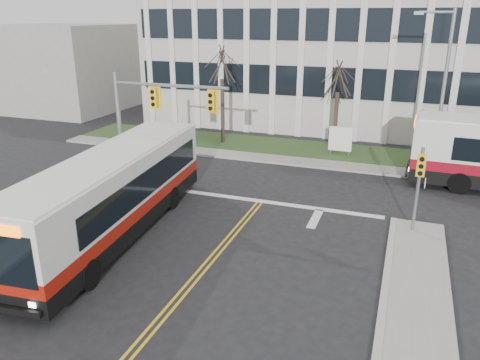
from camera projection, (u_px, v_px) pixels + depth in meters
name	position (u px, v px, depth m)	size (l,w,h in m)	color
ground	(190.00, 285.00, 16.25)	(120.00, 120.00, 0.00)	black
sidewalk_cross	(375.00, 170.00, 28.09)	(44.00, 1.60, 0.14)	#9E9B93
building_lawn	(379.00, 157.00, 30.57)	(44.00, 5.00, 0.12)	#2A461E
office_building	(397.00, 51.00, 39.23)	(40.00, 16.00, 12.00)	#B8B2A9
building_annex	(65.00, 67.00, 46.31)	(12.00, 12.00, 8.00)	#9E9B93
mast_arm_signal	(147.00, 114.00, 22.98)	(6.11, 0.38, 6.20)	slate
signal_pole_near	(419.00, 179.00, 19.21)	(0.34, 0.39, 3.80)	slate
signal_pole_far	(419.00, 132.00, 26.75)	(0.34, 0.39, 3.80)	slate
streetlight	(441.00, 84.00, 26.29)	(2.15, 0.25, 9.20)	slate
directory_sign	(340.00, 139.00, 30.56)	(1.50, 0.12, 2.00)	slate
tree_left	(222.00, 66.00, 32.29)	(1.80, 1.80, 7.70)	#42352B
tree_mid	(338.00, 80.00, 30.10)	(1.80, 1.80, 6.82)	#42352B
bus_main	(112.00, 196.00, 19.49)	(2.79, 12.86, 3.43)	silver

